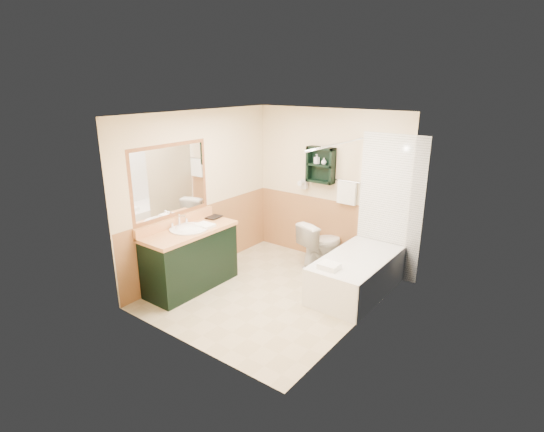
# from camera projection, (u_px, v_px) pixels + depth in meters

# --- Properties ---
(floor) EXTENTS (3.00, 3.00, 0.00)m
(floor) POSITION_uv_depth(u_px,v_px,m) (271.00, 292.00, 5.84)
(floor) COLOR #C4B58F
(floor) RESTS_ON ground
(back_wall) EXTENTS (2.60, 0.04, 2.40)m
(back_wall) POSITION_uv_depth(u_px,v_px,m) (329.00, 187.00, 6.63)
(back_wall) COLOR #F6EBC0
(back_wall) RESTS_ON ground
(left_wall) EXTENTS (0.04, 3.00, 2.40)m
(left_wall) POSITION_uv_depth(u_px,v_px,m) (199.00, 194.00, 6.22)
(left_wall) COLOR #F6EBC0
(left_wall) RESTS_ON ground
(right_wall) EXTENTS (0.04, 3.00, 2.40)m
(right_wall) POSITION_uv_depth(u_px,v_px,m) (365.00, 230.00, 4.71)
(right_wall) COLOR #F6EBC0
(right_wall) RESTS_ON ground
(ceiling) EXTENTS (2.60, 3.00, 0.04)m
(ceiling) POSITION_uv_depth(u_px,v_px,m) (270.00, 112.00, 5.10)
(ceiling) COLOR white
(ceiling) RESTS_ON back_wall
(wainscot_left) EXTENTS (2.98, 2.98, 1.00)m
(wainscot_left) POSITION_uv_depth(u_px,v_px,m) (203.00, 239.00, 6.42)
(wainscot_left) COLOR tan
(wainscot_left) RESTS_ON left_wall
(wainscot_back) EXTENTS (2.58, 2.58, 1.00)m
(wainscot_back) POSITION_uv_depth(u_px,v_px,m) (326.00, 229.00, 6.81)
(wainscot_back) COLOR tan
(wainscot_back) RESTS_ON back_wall
(mirror_frame) EXTENTS (1.30, 1.30, 1.00)m
(mirror_frame) POSITION_uv_depth(u_px,v_px,m) (170.00, 181.00, 5.69)
(mirror_frame) COLOR #9B5C32
(mirror_frame) RESTS_ON left_wall
(mirror_glass) EXTENTS (1.20, 1.20, 0.90)m
(mirror_glass) POSITION_uv_depth(u_px,v_px,m) (171.00, 181.00, 5.68)
(mirror_glass) COLOR white
(mirror_glass) RESTS_ON left_wall
(tile_right) EXTENTS (1.50, 1.50, 2.10)m
(tile_right) POSITION_uv_depth(u_px,v_px,m) (387.00, 224.00, 5.35)
(tile_right) COLOR white
(tile_right) RESTS_ON right_wall
(tile_back) EXTENTS (0.95, 0.95, 2.10)m
(tile_back) POSITION_uv_depth(u_px,v_px,m) (390.00, 208.00, 6.05)
(tile_back) COLOR white
(tile_back) RESTS_ON back_wall
(tile_accent) EXTENTS (1.50, 1.50, 0.10)m
(tile_accent) POSITION_uv_depth(u_px,v_px,m) (392.00, 158.00, 5.10)
(tile_accent) COLOR #144736
(tile_accent) RESTS_ON right_wall
(wall_shelf) EXTENTS (0.45, 0.15, 0.55)m
(wall_shelf) POSITION_uv_depth(u_px,v_px,m) (321.00, 165.00, 6.49)
(wall_shelf) COLOR black
(wall_shelf) RESTS_ON back_wall
(hair_dryer) EXTENTS (0.10, 0.24, 0.18)m
(hair_dryer) POSITION_uv_depth(u_px,v_px,m) (304.00, 184.00, 6.79)
(hair_dryer) COLOR silver
(hair_dryer) RESTS_ON back_wall
(towel_bar) EXTENTS (0.40, 0.06, 0.40)m
(towel_bar) POSITION_uv_depth(u_px,v_px,m) (348.00, 181.00, 6.33)
(towel_bar) COLOR white
(towel_bar) RESTS_ON back_wall
(curtain_rod) EXTENTS (0.03, 1.60, 0.03)m
(curtain_rod) POSITION_uv_depth(u_px,v_px,m) (338.00, 144.00, 5.49)
(curtain_rod) COLOR silver
(curtain_rod) RESTS_ON back_wall
(shower_curtain) EXTENTS (1.05, 1.05, 1.70)m
(shower_curtain) POSITION_uv_depth(u_px,v_px,m) (341.00, 204.00, 5.88)
(shower_curtain) COLOR beige
(shower_curtain) RESTS_ON curtain_rod
(vanity) EXTENTS (0.59, 1.36, 0.86)m
(vanity) POSITION_uv_depth(u_px,v_px,m) (191.00, 259.00, 5.88)
(vanity) COLOR black
(vanity) RESTS_ON ground
(bathtub) EXTENTS (0.78, 1.50, 0.52)m
(bathtub) POSITION_uv_depth(u_px,v_px,m) (356.00, 275.00, 5.77)
(bathtub) COLOR white
(bathtub) RESTS_ON ground
(toilet) EXTENTS (0.62, 0.82, 0.72)m
(toilet) POSITION_uv_depth(u_px,v_px,m) (321.00, 244.00, 6.58)
(toilet) COLOR white
(toilet) RESTS_ON ground
(counter_towel) EXTENTS (0.25, 0.19, 0.04)m
(counter_towel) POSITION_uv_depth(u_px,v_px,m) (205.00, 225.00, 5.84)
(counter_towel) COLOR white
(counter_towel) RESTS_ON vanity
(vanity_book) EXTENTS (0.17, 0.04, 0.23)m
(vanity_book) POSITION_uv_depth(u_px,v_px,m) (209.00, 209.00, 6.23)
(vanity_book) COLOR black
(vanity_book) RESTS_ON vanity
(tub_towel) EXTENTS (0.25, 0.21, 0.07)m
(tub_towel) POSITION_uv_depth(u_px,v_px,m) (329.00, 266.00, 5.34)
(tub_towel) COLOR white
(tub_towel) RESTS_ON bathtub
(soap_bottle_a) EXTENTS (0.11, 0.16, 0.07)m
(soap_bottle_a) POSITION_uv_depth(u_px,v_px,m) (317.00, 161.00, 6.51)
(soap_bottle_a) COLOR white
(soap_bottle_a) RESTS_ON wall_shelf
(soap_bottle_b) EXTENTS (0.09, 0.11, 0.08)m
(soap_bottle_b) POSITION_uv_depth(u_px,v_px,m) (324.00, 162.00, 6.43)
(soap_bottle_b) COLOR white
(soap_bottle_b) RESTS_ON wall_shelf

